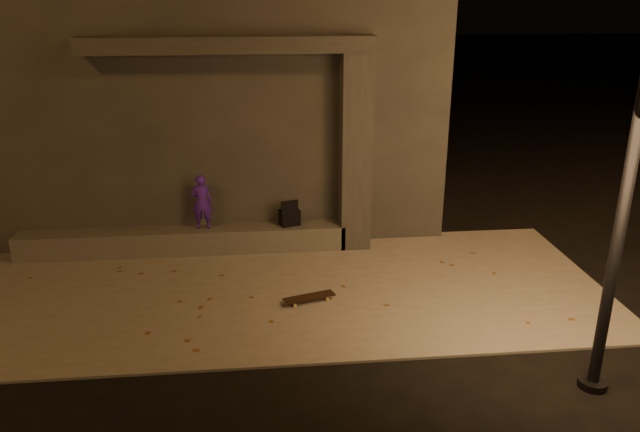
{
  "coord_description": "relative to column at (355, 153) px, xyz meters",
  "views": [
    {
      "loc": [
        -0.08,
        -7.18,
        4.67
      ],
      "look_at": [
        0.87,
        2.0,
        1.29
      ],
      "focal_mm": 35.0,
      "sensor_mm": 36.0,
      "label": 1
    }
  ],
  "objects": [
    {
      "name": "building",
      "position": [
        -2.7,
        2.74,
        0.77
      ],
      "size": [
        9.0,
        5.1,
        5.22
      ],
      "color": "#353330",
      "rests_on": "ground"
    },
    {
      "name": "skateboard",
      "position": [
        -1.05,
        -2.23,
        -1.73
      ],
      "size": [
        0.85,
        0.44,
        0.09
      ],
      "rotation": [
        0.0,
        0.0,
        0.29
      ],
      "color": "black",
      "rests_on": "sidewalk"
    },
    {
      "name": "canopy",
      "position": [
        -2.2,
        0.05,
        1.94
      ],
      "size": [
        5.0,
        0.7,
        0.28
      ],
      "primitive_type": "cube",
      "color": "#353330",
      "rests_on": "column"
    },
    {
      "name": "backpack",
      "position": [
        -1.22,
        0.0,
        -1.18
      ],
      "size": [
        0.41,
        0.33,
        0.51
      ],
      "rotation": [
        0.0,
        0.0,
        0.3
      ],
      "color": "black",
      "rests_on": "ledge"
    },
    {
      "name": "ledge",
      "position": [
        -3.2,
        0.0,
        -1.58
      ],
      "size": [
        6.0,
        0.55,
        0.45
      ],
      "primitive_type": "cube",
      "color": "#55534D",
      "rests_on": "sidewalk"
    },
    {
      "name": "column",
      "position": [
        0.0,
        0.0,
        0.0
      ],
      "size": [
        0.55,
        0.55,
        3.6
      ],
      "primitive_type": "cube",
      "color": "#353330",
      "rests_on": "sidewalk"
    },
    {
      "name": "skateboarder",
      "position": [
        -2.82,
        0.0,
        -0.84
      ],
      "size": [
        0.38,
        0.25,
        1.02
      ],
      "primitive_type": "imported",
      "rotation": [
        0.0,
        0.0,
        3.16
      ],
      "color": "#471BB4",
      "rests_on": "ledge"
    },
    {
      "name": "ground",
      "position": [
        -1.7,
        -3.75,
        -1.84
      ],
      "size": [
        120.0,
        120.0,
        0.0
      ],
      "primitive_type": "plane",
      "color": "black",
      "rests_on": "ground"
    },
    {
      "name": "sidewalk",
      "position": [
        -1.7,
        -1.75,
        -1.82
      ],
      "size": [
        11.0,
        4.4,
        0.04
      ],
      "primitive_type": "cube",
      "color": "slate",
      "rests_on": "ground"
    }
  ]
}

